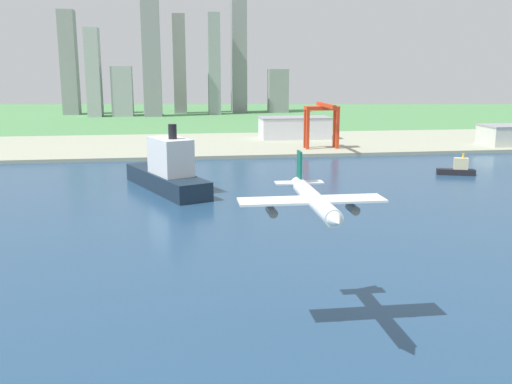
{
  "coord_description": "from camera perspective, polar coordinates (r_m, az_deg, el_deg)",
  "views": [
    {
      "loc": [
        -35.71,
        35.57,
        60.37
      ],
      "look_at": [
        -8.43,
        225.02,
        19.09
      ],
      "focal_mm": 40.16,
      "sensor_mm": 36.0,
      "label": 1
    }
  ],
  "objects": [
    {
      "name": "port_crane_red",
      "position": [
        425.37,
        6.64,
        7.62
      ],
      "size": [
        24.91,
        45.26,
        33.72
      ],
      "color": "red",
      "rests_on": "industrial_pier"
    },
    {
      "name": "warehouse_main",
      "position": [
        489.05,
        3.86,
        6.42
      ],
      "size": [
        59.12,
        29.44,
        18.15
      ],
      "color": "silver",
      "rests_on": "industrial_pier"
    },
    {
      "name": "water_bay",
      "position": [
        216.11,
        1.65,
        -4.03
      ],
      "size": [
        840.0,
        360.0,
        0.15
      ],
      "primitive_type": "cube",
      "color": "navy",
      "rests_on": "ground"
    },
    {
      "name": "industrial_pier",
      "position": [
        459.65,
        -3.68,
        4.76
      ],
      "size": [
        840.0,
        140.0,
        2.5
      ],
      "primitive_type": "cube",
      "color": "#9EA48C",
      "rests_on": "ground"
    },
    {
      "name": "tugboat_small",
      "position": [
        351.19,
        19.45,
        2.2
      ],
      "size": [
        21.97,
        11.75,
        12.73
      ],
      "color": "black",
      "rests_on": "water_bay"
    },
    {
      "name": "cargo_ship",
      "position": [
        291.04,
        -8.78,
        2.03
      ],
      "size": [
        43.91,
        73.81,
        34.08
      ],
      "color": "#192838",
      "rests_on": "water_bay"
    },
    {
      "name": "airplane_landing",
      "position": [
        128.39,
        5.78,
        -0.8
      ],
      "size": [
        33.55,
        38.72,
        12.38
      ],
      "color": "white"
    },
    {
      "name": "distant_skyline",
      "position": [
        789.62,
        -9.05,
        12.33
      ],
      "size": [
        306.78,
        77.21,
        159.15
      ],
      "color": "gray",
      "rests_on": "ground"
    },
    {
      "name": "ground_plane",
      "position": [
        273.58,
        -0.49,
        -0.58
      ],
      "size": [
        2400.0,
        2400.0,
        0.0
      ],
      "primitive_type": "plane",
      "color": "#4D894F"
    },
    {
      "name": "warehouse_annex",
      "position": [
        483.84,
        23.46,
        5.23
      ],
      "size": [
        31.62,
        30.21,
        15.5
      ],
      "color": "silver",
      "rests_on": "industrial_pier"
    }
  ]
}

